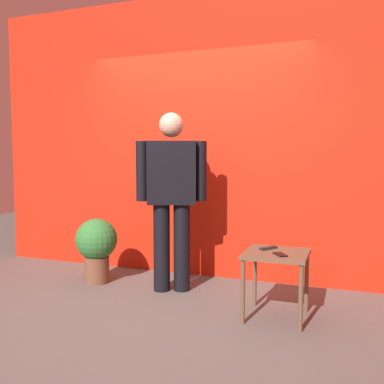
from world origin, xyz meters
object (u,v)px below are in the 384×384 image
Objects in this scene: standing_person at (172,192)px; cell_phone at (280,254)px; side_table at (276,262)px; tv_remote at (268,248)px; potted_plant at (97,245)px.

standing_person is 12.31× the size of cell_phone.
tv_remote is (-0.08, 0.09, 0.10)m from side_table.
tv_remote is 0.25× the size of potted_plant.
cell_phone is (0.05, -0.10, 0.09)m from side_table.
tv_remote reaches higher than side_table.
tv_remote is at bearing 133.19° from side_table.
standing_person is at bearing -160.06° from tv_remote.
potted_plant reaches higher than cell_phone.
potted_plant reaches higher than side_table.
potted_plant is at bearing -177.83° from standing_person.
standing_person is 10.43× the size of tv_remote.
tv_remote is at bearing -15.57° from standing_person.
cell_phone is at bearing -64.34° from side_table.
standing_person reaches higher than potted_plant.
standing_person is 1.28m from side_table.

